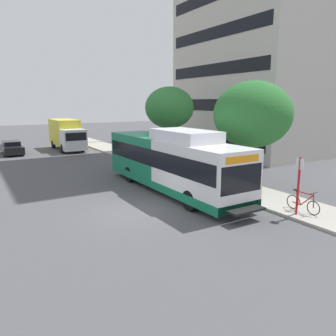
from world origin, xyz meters
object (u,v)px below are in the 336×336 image
bus_stop_sign_pole (299,181)px  transit_bus (171,162)px  bicycle_parked (303,203)px  parked_car_far_lane (12,148)px  street_tree_mid_block (169,108)px  street_tree_near_stop (253,115)px  box_truck_background (66,134)px

bus_stop_sign_pole → transit_bus: bearing=109.8°
bus_stop_sign_pole → bicycle_parked: size_ratio=1.48×
bus_stop_sign_pole → parked_car_far_lane: size_ratio=0.58×
bus_stop_sign_pole → parked_car_far_lane: 28.14m
bicycle_parked → parked_car_far_lane: (-9.18, 26.70, 0.10)m
transit_bus → bicycle_parked: 7.40m
street_tree_mid_block → parked_car_far_lane: 17.01m
bus_stop_sign_pole → street_tree_near_stop: (1.93, 4.83, 2.75)m
street_tree_near_stop → street_tree_mid_block: street_tree_mid_block is taller
bus_stop_sign_pole → box_truck_background: (-3.12, 27.10, 0.09)m
parked_car_far_lane → transit_bus: bearing=-72.7°
bus_stop_sign_pole → box_truck_background: box_truck_background is taller
parked_car_far_lane → bicycle_parked: bearing=-71.0°
street_tree_mid_block → street_tree_near_stop: bearing=-90.5°
box_truck_background → street_tree_mid_block: bearing=-68.4°
street_tree_near_stop → parked_car_far_lane: 24.64m
transit_bus → street_tree_near_stop: size_ratio=1.98×
transit_bus → parked_car_far_lane: (-6.24, 20.00, -1.04)m
transit_bus → street_tree_near_stop: street_tree_near_stop is taller
transit_bus → box_truck_background: transit_bus is taller
parked_car_far_lane → bus_stop_sign_pole: bearing=-72.0°
bus_stop_sign_pole → street_tree_near_stop: bearing=68.2°
transit_bus → street_tree_near_stop: (4.36, -1.92, 2.69)m
transit_bus → street_tree_near_stop: 5.47m
bus_stop_sign_pole → street_tree_mid_block: 14.59m
parked_car_far_lane → box_truck_background: bearing=3.5°
street_tree_mid_block → box_truck_background: street_tree_mid_block is taller
transit_bus → bus_stop_sign_pole: 7.18m
bicycle_parked → box_truck_background: 27.31m
box_truck_background → street_tree_near_stop: bearing=-77.2°
transit_bus → bus_stop_sign_pole: (2.43, -6.75, -0.05)m
box_truck_background → bicycle_parked: bearing=-82.4°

